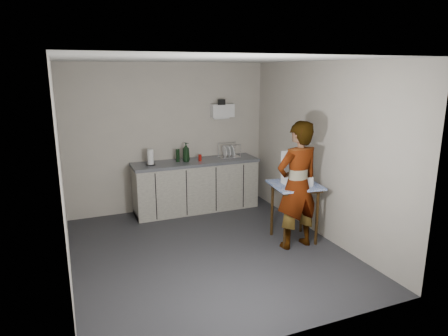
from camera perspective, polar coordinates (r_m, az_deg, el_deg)
name	(u,v)px	position (r m, az deg, el deg)	size (l,w,h in m)	color
ground	(208,251)	(5.72, -2.26, -11.80)	(4.00, 4.00, 0.00)	#2D2D33
wall_back	(169,138)	(7.15, -7.90, 4.29)	(3.60, 0.02, 2.60)	beige
wall_right	(320,151)	(6.12, 13.56, 2.41)	(0.02, 4.00, 2.60)	beige
wall_left	(62,174)	(4.98, -22.10, -0.82)	(0.02, 4.00, 2.60)	beige
ceiling	(206,60)	(5.15, -2.54, 15.18)	(3.60, 4.00, 0.01)	silver
kitchen_counter	(196,187)	(7.19, -3.99, -2.71)	(2.24, 0.62, 0.91)	black
wall_shelf	(222,111)	(7.34, -0.24, 8.18)	(0.42, 0.18, 0.37)	white
side_table	(295,191)	(5.91, 10.09, -3.30)	(0.75, 0.75, 0.86)	#341E0C
standing_man	(297,186)	(5.65, 10.42, -2.49)	(0.66, 0.44, 1.82)	#B2A593
soap_bottle	(186,152)	(6.99, -5.44, 2.27)	(0.13, 0.13, 0.33)	black
soda_can	(200,158)	(7.05, -3.45, 1.48)	(0.06, 0.06, 0.11)	red
dark_bottle	(178,155)	(7.00, -6.62, 1.81)	(0.07, 0.07, 0.22)	black
paper_towel	(150,158)	(6.82, -10.46, 1.48)	(0.15, 0.15, 0.27)	black
dish_rack	(229,154)	(7.30, 0.71, 1.97)	(0.37, 0.28, 0.26)	silver
bakery_box	(296,177)	(5.83, 10.25, -1.31)	(0.35, 0.36, 0.47)	white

